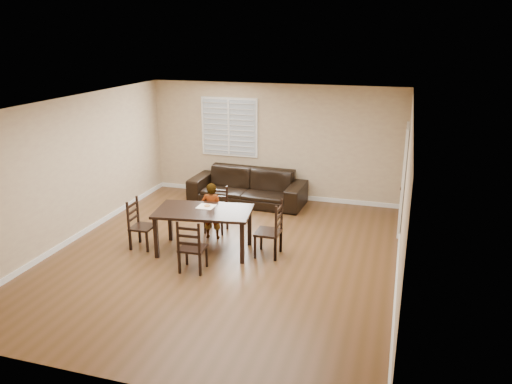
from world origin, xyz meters
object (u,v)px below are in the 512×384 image
chair_near (218,210)px  child (212,211)px  chair_right (275,232)px  donut (207,205)px  chair_left (137,225)px  chair_far (190,250)px  sofa (247,187)px  dining_table (204,215)px

chair_near → child: 0.47m
chair_right → donut: chair_right is taller
chair_left → chair_near: bearing=-44.3°
chair_right → child: 1.43m
chair_left → chair_right: size_ratio=0.91×
chair_far → chair_right: bearing=-141.3°
chair_right → chair_far: bearing=-48.0°
chair_far → sofa: (-0.19, 3.67, -0.03)m
child → dining_table: bearing=90.5°
dining_table → chair_far: (0.12, -0.88, -0.29)m
dining_table → child: (-0.09, 0.61, -0.15)m
chair_right → child: bearing=-107.9°
chair_left → donut: size_ratio=8.70×
donut → chair_left: bearing=-163.9°
donut → chair_right: bearing=-1.1°
dining_table → chair_left: size_ratio=1.95×
dining_table → chair_left: (-1.26, -0.17, -0.28)m
dining_table → sofa: size_ratio=0.68×
chair_left → donut: (1.26, 0.36, 0.40)m
chair_near → chair_right: bearing=-33.8°
chair_near → sofa: 1.75m
chair_far → chair_left: chair_left is taller
child → chair_right: bearing=154.3°
sofa → dining_table: bearing=-86.0°
dining_table → sofa: (-0.08, 2.80, -0.32)m
child → chair_left: bearing=25.7°
chair_far → chair_left: bearing=-30.4°
chair_near → sofa: size_ratio=0.34×
chair_near → chair_right: chair_right is taller
dining_table → chair_far: chair_far is taller
child → donut: 0.50m
chair_near → sofa: chair_near is taller
sofa → donut: bearing=-86.0°
chair_right → sofa: size_ratio=0.38×
chair_left → child: size_ratio=0.83×
chair_far → chair_left: (-1.38, 0.70, 0.00)m
dining_table → donut: 0.22m
chair_far → child: bearing=-85.5°
chair_right → donut: 1.33m
chair_right → chair_near: bearing=-122.1°
chair_left → chair_far: bearing=-118.8°
chair_left → donut: bearing=-75.6°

